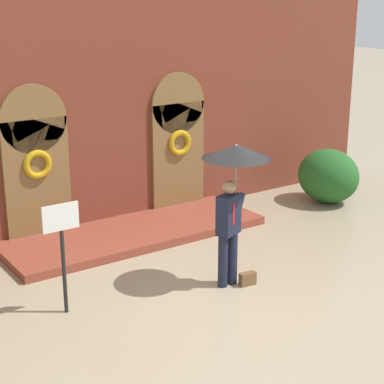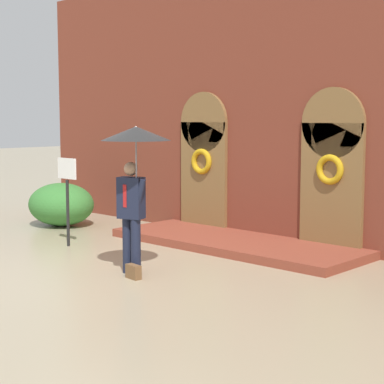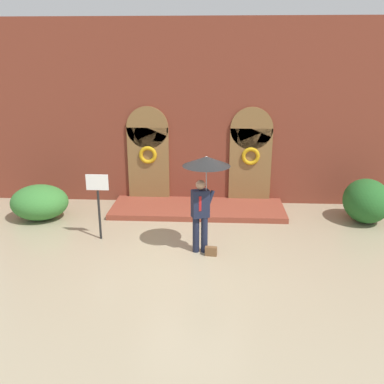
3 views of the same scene
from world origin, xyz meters
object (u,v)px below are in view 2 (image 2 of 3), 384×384
sign_post (67,187)px  shrub_left (61,204)px  person_with_umbrella (135,155)px  handbag (133,272)px

sign_post → shrub_left: bearing=148.0°
shrub_left → person_with_umbrella: bearing=-22.0°
sign_post → shrub_left: 2.57m
handbag → sign_post: sign_post is taller
person_with_umbrella → shrub_left: bearing=158.0°
person_with_umbrella → handbag: 1.82m
sign_post → shrub_left: (-2.10, 1.31, -0.67)m
handbag → shrub_left: shrub_left is taller
person_with_umbrella → handbag: person_with_umbrella is taller
handbag → shrub_left: bearing=163.4°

